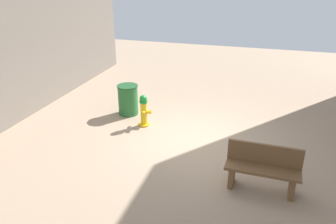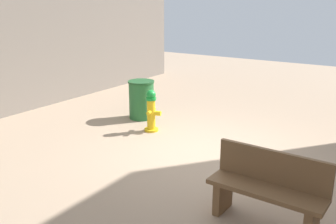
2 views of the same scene
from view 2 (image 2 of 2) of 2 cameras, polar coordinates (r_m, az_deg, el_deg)
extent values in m
plane|color=tan|center=(7.09, 5.88, -6.44)|extent=(23.40, 23.40, 0.00)
cylinder|color=gold|center=(8.32, -2.52, -2.66)|extent=(0.31, 0.31, 0.05)
cylinder|color=gold|center=(8.21, -2.56, -0.36)|extent=(0.18, 0.18, 0.65)
cylinder|color=#198C33|center=(8.12, -2.59, 2.03)|extent=(0.23, 0.23, 0.06)
sphere|color=#198C33|center=(8.10, -2.59, 2.63)|extent=(0.21, 0.21, 0.21)
cylinder|color=gold|center=(8.31, -2.25, 0.41)|extent=(0.12, 0.15, 0.08)
cylinder|color=gold|center=(8.07, -2.88, -0.10)|extent=(0.12, 0.15, 0.08)
cylinder|color=gold|center=(8.15, -1.56, -0.20)|extent=(0.16, 0.14, 0.11)
cube|color=brown|center=(4.94, 20.84, -15.47)|extent=(0.11, 0.40, 0.45)
cube|color=brown|center=(5.28, 8.27, -12.30)|extent=(0.11, 0.40, 0.45)
cube|color=brown|center=(4.96, 14.51, -11.36)|extent=(1.48, 0.49, 0.06)
cube|color=brown|center=(5.01, 15.52, -7.95)|extent=(1.47, 0.11, 0.44)
cylinder|color=#266633|center=(9.11, -4.03, 1.75)|extent=(0.60, 0.60, 0.88)
cylinder|color=#1E5128|center=(9.01, -4.09, 4.58)|extent=(0.63, 0.63, 0.04)
camera|label=1|loc=(2.62, -112.47, 26.74)|focal=35.34mm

